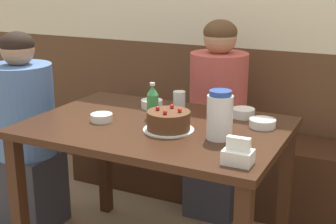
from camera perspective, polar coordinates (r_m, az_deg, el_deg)
name	(u,v)px	position (r m, az deg, el deg)	size (l,w,h in m)	color
back_wall	(232,5)	(3.08, 7.82, 12.79)	(4.80, 0.04, 2.50)	brown
bench_seat	(215,165)	(3.10, 5.78, -6.48)	(2.04, 0.38, 0.47)	#381E11
dining_table	(156,145)	(2.24, -1.44, -4.00)	(1.20, 0.83, 0.76)	#381E11
birthday_cake	(169,121)	(2.10, 0.07, -1.10)	(0.23, 0.23, 0.11)	white
water_pitcher	(220,115)	(1.99, 6.33, -0.42)	(0.11, 0.11, 0.21)	white
soju_bottle	(153,102)	(2.28, -1.89, 1.29)	(0.06, 0.06, 0.18)	#388E4C
napkin_holder	(238,154)	(1.75, 8.54, -5.12)	(0.11, 0.08, 0.11)	white
bowl_soup_white	(263,123)	(2.20, 11.45, -1.34)	(0.12, 0.12, 0.04)	white
bowl_rice_small	(243,113)	(2.33, 9.14, -0.11)	(0.11, 0.11, 0.04)	white
bowl_side_dish	(102,118)	(2.26, -8.09, -0.67)	(0.11, 0.11, 0.04)	white
bowl_sauce_shallow	(152,104)	(2.47, -1.99, 1.00)	(0.11, 0.11, 0.04)	white
glass_water_tall	(179,99)	(2.48, 1.37, 1.58)	(0.07, 0.07, 0.08)	silver
person_teal_shirt	(217,123)	(2.83, 6.05, -1.38)	(0.34, 0.34, 1.19)	#33333D
person_pale_blue_shirt	(25,136)	(2.78, -17.00, -2.82)	(0.35, 0.35, 1.15)	#33333D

